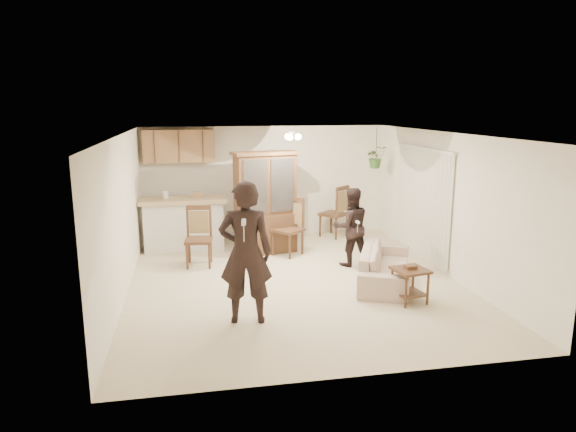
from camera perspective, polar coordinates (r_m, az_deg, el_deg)
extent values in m
plane|color=beige|center=(8.89, 0.66, -7.22)|extent=(6.50, 6.50, 0.00)
cube|color=silver|center=(8.39, 0.70, 9.10)|extent=(5.50, 6.50, 0.02)
cube|color=white|center=(11.71, -2.47, 3.83)|extent=(5.50, 0.02, 2.50)
cube|color=white|center=(5.50, 7.41, -5.95)|extent=(5.50, 0.02, 2.50)
cube|color=white|center=(8.46, -17.91, -0.02)|extent=(0.02, 6.50, 2.50)
cube|color=white|center=(9.48, 17.21, 1.29)|extent=(0.02, 6.50, 2.50)
cube|color=silver|center=(10.85, -11.46, -1.12)|extent=(1.60, 0.55, 1.00)
cube|color=tan|center=(10.74, -11.58, 1.74)|extent=(1.75, 0.70, 0.08)
cube|color=brown|center=(11.32, -12.02, 7.62)|extent=(1.50, 0.34, 0.70)
imported|color=#214E1F|center=(11.38, 9.75, 6.47)|extent=(0.43, 0.37, 0.48)
cylinder|color=black|center=(11.35, 9.80, 8.10)|extent=(0.01, 0.01, 0.65)
imported|color=beige|center=(8.89, 10.77, -4.94)|extent=(1.42, 2.01, 0.73)
imported|color=black|center=(7.04, -4.72, -4.82)|extent=(0.71, 0.52, 1.80)
imported|color=black|center=(9.64, 6.99, -1.57)|extent=(0.67, 0.54, 1.35)
cube|color=#311F12|center=(10.47, -2.50, -1.92)|extent=(1.28, 0.72, 0.80)
cube|color=#311F12|center=(10.27, -2.55, 3.53)|extent=(1.27, 0.66, 1.21)
cube|color=silver|center=(10.27, -2.55, 3.53)|extent=(1.03, 0.24, 1.06)
cube|color=#311F12|center=(10.19, -2.58, 6.99)|extent=(1.38, 0.76, 0.06)
cube|color=#311F12|center=(8.03, 13.44, -5.86)|extent=(0.56, 0.56, 0.04)
cube|color=#311F12|center=(8.15, 13.32, -8.32)|extent=(0.47, 0.47, 0.03)
cube|color=#311F12|center=(8.01, 13.46, -5.53)|extent=(0.19, 0.15, 0.06)
cube|color=#311F12|center=(9.70, -9.89, -2.68)|extent=(0.54, 0.54, 0.05)
cube|color=olive|center=(9.63, -9.96, -0.96)|extent=(0.37, 0.08, 0.43)
cube|color=#311F12|center=(9.57, -10.02, 0.67)|extent=(0.45, 0.09, 0.09)
cube|color=#311F12|center=(10.25, -0.03, -1.58)|extent=(0.72, 0.72, 0.06)
cube|color=olive|center=(10.18, -0.03, 0.12)|extent=(0.29, 0.31, 0.44)
cube|color=#311F12|center=(10.12, -0.03, 1.72)|extent=(0.34, 0.38, 0.09)
cube|color=#311F12|center=(11.74, 5.10, 0.23)|extent=(0.74, 0.74, 0.06)
cube|color=olive|center=(11.68, 5.13, 1.76)|extent=(0.33, 0.28, 0.46)
cube|color=#311F12|center=(11.63, 5.15, 3.20)|extent=(0.40, 0.34, 0.09)
cube|color=white|center=(6.42, -4.95, -0.69)|extent=(0.08, 0.18, 0.05)
cube|color=white|center=(9.27, 7.75, -0.69)|extent=(0.04, 0.13, 0.04)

